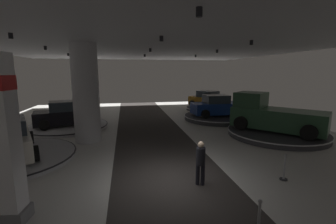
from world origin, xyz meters
name	(u,v)px	position (x,y,z in m)	size (l,w,h in m)	color
ground	(172,181)	(0.00, 0.00, -0.02)	(24.00, 44.00, 0.06)	silver
ceiling_with_spotlights	(172,22)	(0.00, 0.00, 5.55)	(24.00, 44.00, 0.39)	silver
column_left	(86,93)	(-3.76, 5.70, 2.75)	(1.44, 1.44, 5.50)	silver
display_platform_deep_right	(208,108)	(7.01, 14.94, 0.16)	(4.74, 4.74, 0.28)	#333338
display_car_deep_right	(208,100)	(7.00, 14.97, 1.05)	(3.74, 4.52, 1.71)	#B77519
display_platform_far_left	(68,126)	(-5.66, 9.15, 0.13)	(5.45, 5.45, 0.23)	silver
display_car_far_left	(67,114)	(-5.69, 9.14, 0.99)	(4.53, 3.08, 1.71)	black
display_platform_mid_right	(276,133)	(7.61, 4.61, 0.19)	(5.92, 5.92, 0.34)	#333338
pickup_truck_mid_right	(272,115)	(7.40, 4.85, 1.27)	(5.04, 5.39, 2.30)	#2D5638
display_platform_mid_left	(8,158)	(-6.84, 3.19, 0.13)	(5.68, 5.68, 0.23)	#B7B7BC
display_car_mid_left	(6,140)	(-6.83, 3.16, 0.99)	(3.45, 4.57, 1.71)	silver
display_platform_far_right	(217,117)	(5.94, 10.04, 0.20)	(5.53, 5.53, 0.36)	#333338
display_car_far_right	(217,106)	(5.91, 10.04, 1.12)	(4.29, 2.32, 1.71)	navy
visitor_walking_near	(201,160)	(0.91, -0.53, 0.91)	(0.32, 0.32, 1.59)	black
stanchion_a	(258,224)	(1.43, -3.31, 0.37)	(0.28, 0.28, 1.01)	#333338
stanchion_b	(284,170)	(4.07, -0.74, 0.37)	(0.28, 0.28, 1.01)	#333338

